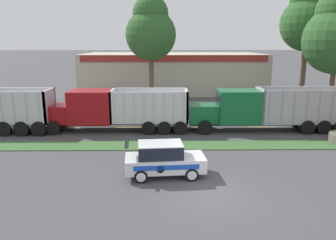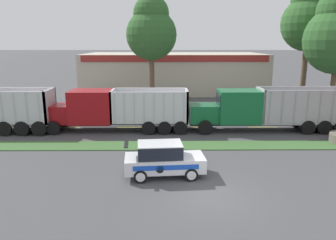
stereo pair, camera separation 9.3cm
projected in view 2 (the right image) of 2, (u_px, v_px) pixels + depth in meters
ground_plane at (210, 196)px, 14.85m from camera, size 600.00×600.00×0.00m
grass_verge at (195, 145)px, 22.02m from camera, size 120.00×1.95×0.06m
centre_line_2 at (66, 128)px, 26.77m from camera, size 2.40×0.14×0.01m
centre_line_3 at (132, 127)px, 26.82m from camera, size 2.40×0.14×0.01m
centre_line_4 at (197, 127)px, 26.87m from camera, size 2.40×0.14×0.01m
centre_line_5 at (263, 127)px, 26.92m from camera, size 2.40×0.14×0.01m
centre_line_6 at (328, 127)px, 26.97m from camera, size 2.40×0.14×0.01m
dump_truck_lead at (253, 110)px, 25.53m from camera, size 12.03×2.63×3.36m
dump_truck_mid at (103, 110)px, 25.53m from camera, size 11.33×2.77×3.27m
rally_car at (163, 159)px, 16.90m from camera, size 4.22×2.10×1.81m
store_building_backdrop at (174, 72)px, 46.62m from camera, size 24.43×12.10×5.30m
tree_behind_left at (309, 18)px, 38.19m from camera, size 6.36×6.36×13.69m
tree_behind_right at (151, 30)px, 33.94m from camera, size 5.28×5.28×11.53m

